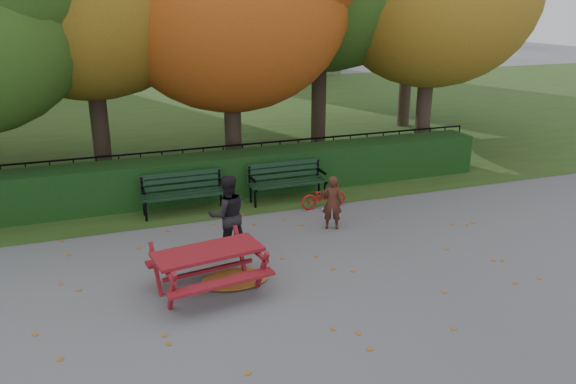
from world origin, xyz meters
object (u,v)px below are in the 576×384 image
object	(u,v)px
bench_right	(287,178)
child	(332,203)
picnic_table	(208,259)
adult	(228,215)
bicycle	(324,196)
bench_left	(183,190)

from	to	relation	value
bench_right	child	distance (m)	1.99
picnic_table	adult	bearing A→B (deg)	55.32
bench_right	picnic_table	distance (m)	4.56
picnic_table	adult	xyz separation A→B (m)	(0.66, 1.32, 0.18)
child	adult	world-z (taller)	adult
bench_right	bicycle	bearing A→B (deg)	-54.11
child	bicycle	size ratio (longest dim) A/B	1.05
picnic_table	bicycle	xyz separation A→B (m)	(3.24, 2.89, -0.28)
bench_left	bicycle	size ratio (longest dim) A/B	1.69
picnic_table	child	world-z (taller)	child
bench_right	bicycle	world-z (taller)	bench_right
picnic_table	bicycle	distance (m)	4.35
bench_right	child	size ratio (longest dim) A/B	1.61
adult	bicycle	size ratio (longest dim) A/B	1.40
bench_left	bicycle	distance (m)	3.10
bench_right	child	world-z (taller)	child
bicycle	adult	bearing A→B (deg)	120.30
bench_left	adult	size ratio (longest dim) A/B	1.21
bench_left	picnic_table	xyz separation A→B (m)	(-0.25, -3.70, 0.04)
picnic_table	bicycle	world-z (taller)	picnic_table
bench_left	child	distance (m)	3.31
bench_right	bench_left	bearing A→B (deg)	180.00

